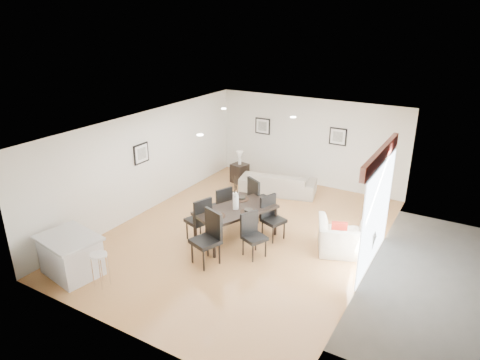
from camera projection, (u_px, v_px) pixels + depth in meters
The scene contains 26 objects.
ground at pixel (244, 235), 10.41m from camera, with size 8.00×8.00×0.00m, color tan.
wall_back at pixel (309, 142), 13.14m from camera, with size 6.00×0.04×2.70m, color silver.
wall_front at pixel (118, 264), 6.70m from camera, with size 6.00×0.04×2.70m, color silver.
wall_left at pixel (147, 162), 11.34m from camera, with size 0.04×8.00×2.70m, color silver.
wall_right at pixel (375, 211), 8.51m from camera, with size 0.04×8.00×2.70m, color silver.
ceiling at pixel (245, 126), 9.43m from camera, with size 6.00×8.00×0.02m, color white.
sofa at pixel (278, 183), 12.74m from camera, with size 2.24×0.87×0.65m, color gray.
armchair at pixel (345, 238), 9.49m from camera, with size 1.17×1.02×0.76m, color silver.
dining_table at pixel (236, 212), 9.97m from camera, with size 1.61×2.10×0.79m.
dining_chair_wnear at pixel (200, 217), 9.91m from camera, with size 0.62×0.62×1.10m.
dining_chair_wfar at pixel (222, 204), 10.69m from camera, with size 0.61×0.61×1.03m.
dining_chair_enear at pixel (252, 232), 9.36m from camera, with size 0.59×0.59×1.01m.
dining_chair_efar at pixel (271, 215), 10.11m from camera, with size 0.60×0.60×1.04m.
dining_chair_head at pixel (209, 235), 9.04m from camera, with size 0.67×0.67×1.18m.
dining_chair_foot at pixel (258, 197), 10.96m from camera, with size 0.70×0.70×1.14m.
vase at pixel (236, 194), 9.81m from camera, with size 0.90×1.47×0.83m.
coffee_table at pixel (245, 204), 11.56m from camera, with size 1.04×0.63×0.42m, color black.
side_table at pixel (240, 173), 13.58m from camera, with size 0.45×0.45×0.60m, color black.
table_lamp at pixel (240, 156), 13.37m from camera, with size 0.22×0.22×0.42m.
cushion at pixel (339, 229), 9.37m from camera, with size 0.34×0.11×0.34m, color maroon.
kitchen_island at pixel (71, 255), 8.71m from camera, with size 1.35×1.12×0.85m.
bar_stool at pixel (99, 259), 8.25m from camera, with size 0.32×0.32×0.71m.
framed_print_back_left at pixel (263, 126), 13.76m from camera, with size 0.52×0.04×0.52m.
framed_print_back_right at pixel (338, 137), 12.58m from camera, with size 0.52×0.04×0.52m.
framed_print_left_wall at pixel (141, 153), 11.05m from camera, with size 0.04×0.52×0.52m.
sliding_door at pixel (378, 191), 8.66m from camera, with size 0.12×2.70×2.57m.
Camera 1 is at (4.57, -8.01, 5.01)m, focal length 32.00 mm.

